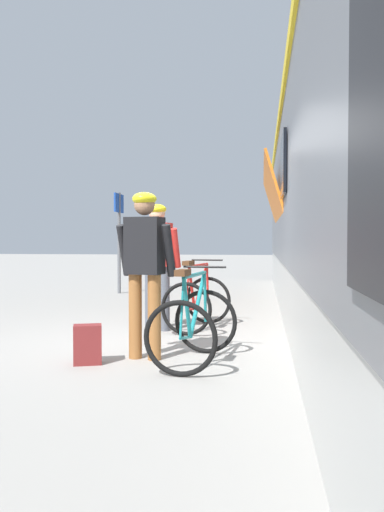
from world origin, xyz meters
TOP-DOWN VIEW (x-y plane):
  - ground_plane at (0.00, 0.00)m, footprint 80.00×80.00m
  - cyclist_near_in_dark at (0.03, -0.79)m, footprint 0.65×0.38m
  - cyclist_far_in_red at (-0.20, 0.93)m, footprint 0.64×0.38m
  - bicycle_near_teal at (0.57, -0.95)m, footprint 0.83×1.15m
  - bicycle_far_red at (0.35, 1.08)m, footprint 0.89×1.18m
  - backpack_on_platform at (-0.50, -1.10)m, footprint 0.32×0.26m
  - platform_sign_post at (-2.14, 5.76)m, footprint 0.08×0.70m

SIDE VIEW (x-z plane):
  - ground_plane at x=0.00m, z-range 0.00..0.00m
  - backpack_on_platform at x=-0.50m, z-range 0.00..0.40m
  - bicycle_near_teal at x=0.57m, z-range -0.09..0.89m
  - bicycle_far_red at x=0.35m, z-range -0.09..0.89m
  - cyclist_near_in_dark at x=0.03m, z-range 0.17..1.94m
  - cyclist_far_in_red at x=-0.20m, z-range 0.17..1.94m
  - platform_sign_post at x=-2.14m, z-range 0.42..2.82m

